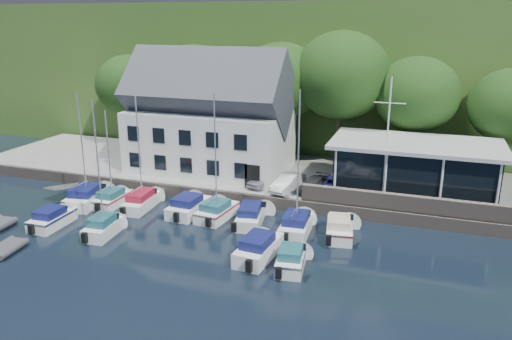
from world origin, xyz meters
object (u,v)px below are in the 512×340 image
object	(u,v)px
car_silver	(262,179)
car_dgrey	(313,185)
boat_r1_7	(340,226)
boat_r2_3	(259,246)
harbor_building	(210,123)
boat_r2_1	(99,173)
club_pavilion	(415,167)
flagpole	(387,141)
boat_r2_4	(291,257)
boat_r1_5	(251,213)
boat_r2_0	(52,217)
boat_r1_0	(82,147)
car_white	(288,182)
boat_r1_6	(298,171)
dinghy_1	(7,247)
boat_r1_3	(189,205)
boat_r1_2	(139,155)
car_blue	(334,184)
boat_r1_4	(216,163)
boat_r1_1	(109,156)

from	to	relation	value
car_silver	car_dgrey	bearing A→B (deg)	14.18
boat_r1_7	boat_r2_3	distance (m)	6.40
harbor_building	boat_r2_1	world-z (taller)	harbor_building
car_silver	car_dgrey	distance (m)	4.32
club_pavilion	flagpole	xyz separation A→B (m)	(-2.09, -2.99, 2.66)
flagpole	boat_r2_4	world-z (taller)	flagpole
boat_r1_5	boat_r2_1	world-z (taller)	boat_r2_1
harbor_building	boat_r2_0	bearing A→B (deg)	-114.49
boat_r1_0	car_white	bearing A→B (deg)	11.28
boat_r1_6	boat_r1_7	xyz separation A→B (m)	(2.95, 0.34, -3.79)
car_white	flagpole	xyz separation A→B (m)	(7.52, 0.02, 4.05)
boat_r2_0	dinghy_1	xyz separation A→B (m)	(0.09, -4.36, -0.38)
boat_r2_0	dinghy_1	size ratio (longest dim) A/B	1.88
harbor_building	car_white	bearing A→B (deg)	-22.74
boat_r2_4	car_dgrey	bearing A→B (deg)	88.80
boat_r1_3	boat_r2_4	world-z (taller)	boat_r1_3
car_white	boat_r1_3	size ratio (longest dim) A/B	0.69
boat_r2_4	boat_r1_2	bearing A→B (deg)	149.52
car_blue	dinghy_1	bearing A→B (deg)	-147.59
boat_r1_6	boat_r2_4	xyz separation A→B (m)	(1.01, -5.13, -3.82)
boat_r2_4	boat_r2_1	bearing A→B (deg)	170.79
boat_r1_4	boat_r2_3	world-z (taller)	boat_r1_4
boat_r1_0	boat_r1_6	size ratio (longest dim) A/B	1.04
boat_r1_2	boat_r2_4	xyz separation A→B (m)	(13.79, -5.83, -3.61)
car_dgrey	boat_r1_3	bearing A→B (deg)	-132.04
boat_r1_1	boat_r2_3	distance (m)	15.25
boat_r2_0	boat_r1_4	bearing A→B (deg)	24.30
boat_r1_0	boat_r2_3	size ratio (longest dim) A/B	1.53
car_silver	boat_r1_4	bearing A→B (deg)	-94.50
car_silver	boat_r1_2	size ratio (longest dim) A/B	0.40
boat_r2_4	boat_r1_7	bearing A→B (deg)	62.80
car_blue	boat_r1_6	world-z (taller)	boat_r1_6
club_pavilion	boat_r1_4	xyz separation A→B (m)	(-13.68, -8.18, 1.25)
harbor_building	car_silver	bearing A→B (deg)	-27.56
boat_r1_5	boat_r1_6	xyz separation A→B (m)	(3.62, -0.65, 3.81)
boat_r1_1	boat_r1_7	size ratio (longest dim) A/B	1.51
boat_r1_7	dinghy_1	size ratio (longest dim) A/B	1.98
boat_r2_0	boat_r2_1	distance (m)	5.84
harbor_building	boat_r1_1	world-z (taller)	harbor_building
flagpole	boat_r1_0	xyz separation A→B (m)	(-22.66, -5.84, -0.99)
harbor_building	boat_r1_0	bearing A→B (deg)	-125.90
boat_r1_7	boat_r2_0	xyz separation A→B (m)	(-19.93, -5.01, -0.03)
boat_r1_6	boat_r2_4	world-z (taller)	boat_r1_6
boat_r1_4	boat_r1_5	distance (m)	4.49
boat_r1_3	boat_r2_0	distance (m)	9.85
boat_r1_0	boat_r2_4	bearing A→B (deg)	-25.05
boat_r1_5	dinghy_1	xyz separation A→B (m)	(-13.27, -9.68, -0.39)
boat_r1_1	club_pavilion	bearing A→B (deg)	19.93
flagpole	boat_r2_3	size ratio (longest dim) A/B	1.52
boat_r1_0	harbor_building	bearing A→B (deg)	44.36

